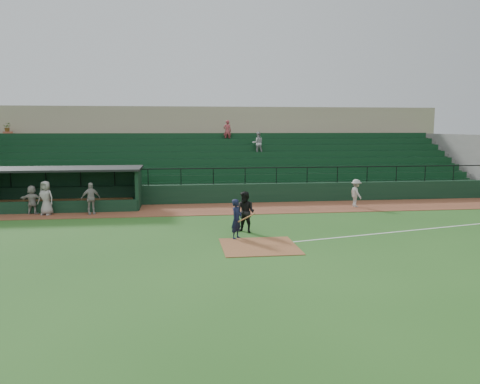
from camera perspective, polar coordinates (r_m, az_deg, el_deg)
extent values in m
plane|color=#23511A|center=(20.27, 1.83, -5.82)|extent=(90.00, 90.00, 0.00)
cube|color=brown|center=(28.03, -0.79, -1.99)|extent=(40.00, 4.00, 0.03)
cube|color=brown|center=(19.31, 2.31, -6.47)|extent=(3.00, 3.00, 0.03)
cube|color=white|center=(23.95, 20.65, -4.19)|extent=(17.49, 4.44, 0.01)
cube|color=black|center=(30.10, -1.28, -0.19)|extent=(36.00, 0.35, 1.20)
cylinder|color=black|center=(29.92, -1.28, 2.85)|extent=(36.00, 0.06, 0.06)
cube|color=slate|center=(34.82, -2.14, 2.87)|extent=(36.00, 9.00, 3.60)
cube|color=#0E3319|center=(34.28, -2.07, 3.55)|extent=(34.56, 8.00, 4.05)
cube|color=slate|center=(40.65, 24.06, 3.33)|extent=(0.35, 9.50, 4.20)
cube|color=gray|center=(41.20, -2.99, 5.57)|extent=(38.00, 3.00, 6.40)
cube|color=slate|center=(39.19, -2.77, 6.20)|extent=(36.00, 2.00, 0.20)
cylinder|color=#A55138|center=(41.03, -25.86, 6.06)|extent=(0.70, 0.70, 0.60)
imported|color=#2D5923|center=(41.02, -25.91, 6.94)|extent=(0.59, 0.51, 0.66)
imported|color=#A7A7A7|center=(35.86, 2.13, 5.82)|extent=(0.83, 0.64, 1.70)
imported|color=#A03A3F|center=(37.55, -1.52, 7.26)|extent=(0.61, 0.40, 1.68)
cube|color=black|center=(30.77, -19.68, 0.57)|extent=(8.50, 0.20, 2.30)
cube|color=black|center=(28.87, -11.96, 0.41)|extent=(0.20, 2.60, 2.30)
cube|color=black|center=(29.39, -20.32, 2.59)|extent=(8.90, 3.20, 0.12)
cube|color=olive|center=(30.50, -19.76, -1.20)|extent=(7.65, 0.40, 0.50)
cube|color=black|center=(28.32, -20.74, -1.70)|extent=(8.50, 0.12, 0.70)
imported|color=black|center=(20.44, -0.40, -3.24)|extent=(0.70, 0.75, 1.72)
cylinder|color=olive|center=(20.28, 0.79, -3.06)|extent=(0.79, 0.34, 0.35)
imported|color=black|center=(21.64, 0.66, -2.41)|extent=(1.15, 1.12, 1.87)
imported|color=#A29D98|center=(29.28, 13.63, -0.12)|extent=(0.74, 1.13, 1.65)
imported|color=#A29C97|center=(27.32, -17.33, -0.73)|extent=(1.10, 0.78, 1.73)
imported|color=#99938F|center=(27.89, -22.08, -0.66)|extent=(1.05, 0.87, 1.85)
imported|color=#AAA49F|center=(28.48, -23.46, -0.84)|extent=(1.52, 0.73, 1.58)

